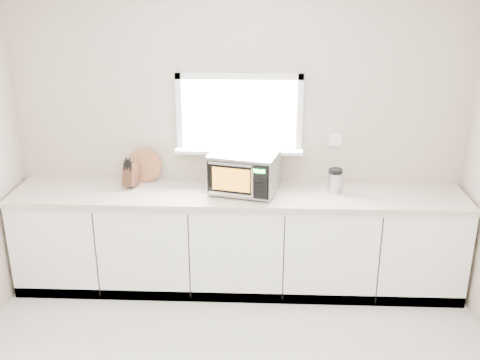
{
  "coord_description": "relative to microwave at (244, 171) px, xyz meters",
  "views": [
    {
      "loc": [
        0.21,
        -2.8,
        2.72
      ],
      "look_at": [
        0.03,
        1.55,
        1.09
      ],
      "focal_mm": 42.0,
      "sensor_mm": 36.0,
      "label": 1
    }
  ],
  "objects": [
    {
      "name": "countertop",
      "position": [
        -0.06,
        -0.03,
        -0.21
      ],
      "size": [
        3.92,
        0.64,
        0.04
      ],
      "primitive_type": "cube",
      "color": "beige",
      "rests_on": "cabinets"
    },
    {
      "name": "cabinets",
      "position": [
        -0.06,
        -0.02,
        -0.67
      ],
      "size": [
        3.92,
        0.6,
        0.88
      ],
      "primitive_type": "cube",
      "color": "white",
      "rests_on": "ground"
    },
    {
      "name": "coffee_grinder",
      "position": [
        0.78,
        0.03,
        -0.08
      ],
      "size": [
        0.15,
        0.15,
        0.21
      ],
      "rotation": [
        0.0,
        0.0,
        0.23
      ],
      "color": "#AAACB2",
      "rests_on": "countertop"
    },
    {
      "name": "knife_block",
      "position": [
        -1.0,
        0.07,
        -0.06
      ],
      "size": [
        0.14,
        0.21,
        0.29
      ],
      "rotation": [
        0.0,
        0.0,
        -0.23
      ],
      "color": "#4C2B1B",
      "rests_on": "countertop"
    },
    {
      "name": "microwave",
      "position": [
        0.0,
        0.0,
        0.0
      ],
      "size": [
        0.63,
        0.54,
        0.36
      ],
      "rotation": [
        0.0,
        0.0,
        -0.24
      ],
      "color": "black",
      "rests_on": "countertop"
    },
    {
      "name": "cutting_board",
      "position": [
        -0.91,
        0.22,
        -0.03
      ],
      "size": [
        0.31,
        0.07,
        0.31
      ],
      "primitive_type": "cylinder",
      "rotation": [
        1.4,
        0.0,
        0.0
      ],
      "color": "#A5663F",
      "rests_on": "countertop"
    },
    {
      "name": "back_wall",
      "position": [
        -0.06,
        0.28,
        0.26
      ],
      "size": [
        4.0,
        0.17,
        2.7
      ],
      "color": "#AF9D8B",
      "rests_on": "ground"
    }
  ]
}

